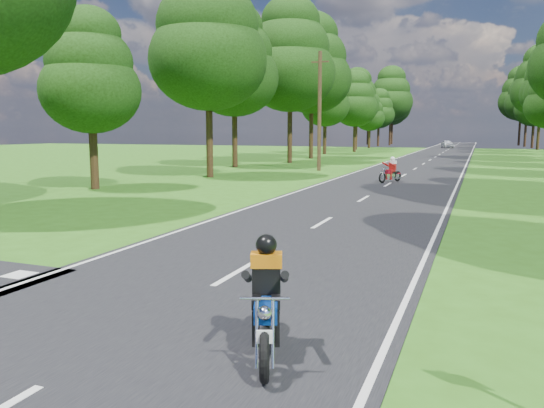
% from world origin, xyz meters
% --- Properties ---
extents(ground, '(160.00, 160.00, 0.00)m').
position_xyz_m(ground, '(0.00, 0.00, 0.00)').
color(ground, '#2D5D15').
rests_on(ground, ground).
extents(main_road, '(7.00, 140.00, 0.02)m').
position_xyz_m(main_road, '(0.00, 50.00, 0.01)').
color(main_road, black).
rests_on(main_road, ground).
extents(road_markings, '(7.40, 140.00, 0.01)m').
position_xyz_m(road_markings, '(-0.14, 48.13, 0.02)').
color(road_markings, silver).
rests_on(road_markings, main_road).
extents(treeline, '(40.00, 115.35, 14.78)m').
position_xyz_m(treeline, '(1.43, 60.06, 8.25)').
color(treeline, black).
rests_on(treeline, ground).
extents(telegraph_pole, '(1.20, 0.26, 8.00)m').
position_xyz_m(telegraph_pole, '(-6.00, 28.00, 4.07)').
color(telegraph_pole, '#382616').
rests_on(telegraph_pole, ground).
extents(rider_near_blue, '(1.18, 1.86, 1.47)m').
position_xyz_m(rider_near_blue, '(1.96, -1.31, 0.76)').
color(rider_near_blue, navy).
rests_on(rider_near_blue, main_road).
extents(rider_far_red, '(1.22, 1.71, 1.36)m').
position_xyz_m(rider_far_red, '(-0.10, 21.30, 0.70)').
color(rider_far_red, '#A10C22').
rests_on(rider_far_red, main_road).
extents(distant_car, '(2.33, 3.95, 1.26)m').
position_xyz_m(distant_car, '(-0.53, 79.50, 0.65)').
color(distant_car, silver).
rests_on(distant_car, main_road).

